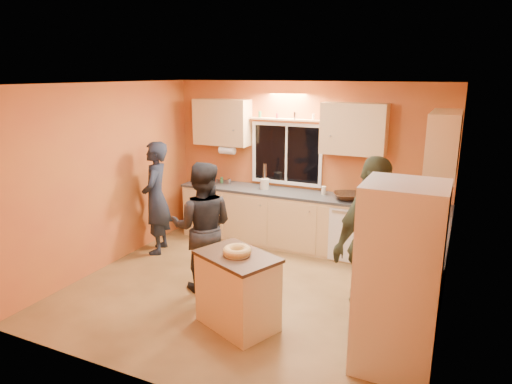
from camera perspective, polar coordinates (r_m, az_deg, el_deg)
The scene contains 14 objects.
ground at distance 6.01m, azimuth -0.66°, elevation -12.26°, with size 4.50×4.50×0.00m, color brown.
room_shell at distance 5.79m, azimuth 2.13°, elevation 3.68°, with size 4.54×4.04×2.61m.
back_counter at distance 7.29m, azimuth 5.22°, elevation -3.54°, with size 4.23×0.62×0.90m.
right_counter at distance 5.80m, azimuth 19.49°, elevation -9.26°, with size 0.62×1.84×0.90m.
refrigerator at distance 4.44m, azimuth 17.42°, elevation -10.27°, with size 0.72×0.70×1.80m, color silver.
island at distance 5.09m, azimuth -2.31°, elevation -12.14°, with size 1.03×0.88×0.84m.
bundt_pastry at distance 4.90m, azimuth -2.37°, elevation -7.36°, with size 0.31×0.31×0.09m, color tan.
person_left at distance 7.13m, azimuth -12.38°, elevation -0.73°, with size 0.63×0.41×1.73m, color black.
person_center at distance 5.81m, azimuth -6.69°, elevation -4.36°, with size 0.81×0.63×1.67m, color black.
person_right at distance 5.03m, azimuth 14.04°, elevation -6.36°, with size 1.12×0.47×1.91m, color #333924.
mixing_bowl at distance 6.89m, azimuth 11.32°, elevation -0.52°, with size 0.41×0.41×0.10m, color black.
utensil_crock at distance 7.34m, azimuth 1.09°, elevation 1.01°, with size 0.14×0.14×0.17m, color beige.
potted_plant at distance 4.99m, azimuth 19.08°, elevation -5.79°, with size 0.26×0.23×0.29m, color gray.
red_box at distance 5.90m, azimuth 19.87°, elevation -3.87°, with size 0.16×0.12×0.07m, color #B31C1B.
Camera 1 is at (2.32, -4.83, 2.73)m, focal length 32.00 mm.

